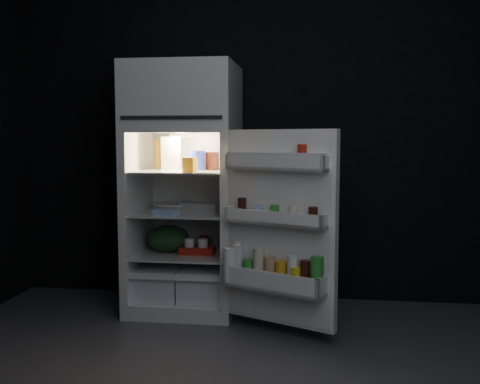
# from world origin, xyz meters

# --- Properties ---
(wall_back) EXTENTS (4.00, 0.00, 2.70)m
(wall_back) POSITION_xyz_m (0.00, 1.70, 1.35)
(wall_back) COLOR black
(wall_back) RESTS_ON ground
(wall_front) EXTENTS (4.00, 0.00, 2.70)m
(wall_front) POSITION_xyz_m (0.00, -1.70, 1.35)
(wall_front) COLOR black
(wall_front) RESTS_ON ground
(refrigerator) EXTENTS (0.76, 0.71, 1.78)m
(refrigerator) POSITION_xyz_m (-0.59, 1.32, 0.96)
(refrigerator) COLOR white
(refrigerator) RESTS_ON ground
(fridge_door) EXTENTS (0.73, 0.48, 1.22)m
(fridge_door) POSITION_xyz_m (0.13, 0.78, 0.68)
(fridge_door) COLOR white
(fridge_door) RESTS_ON ground
(milk_jug) EXTENTS (0.16, 0.16, 0.24)m
(milk_jug) POSITION_xyz_m (-0.68, 1.30, 1.15)
(milk_jug) COLOR white
(milk_jug) RESTS_ON refrigerator
(mayo_jar) EXTENTS (0.14, 0.14, 0.14)m
(mayo_jar) POSITION_xyz_m (-0.49, 1.30, 1.10)
(mayo_jar) COLOR #1D2E9F
(mayo_jar) RESTS_ON refrigerator
(jam_jar) EXTENTS (0.11, 0.11, 0.13)m
(jam_jar) POSITION_xyz_m (-0.39, 1.34, 1.09)
(jam_jar) COLOR black
(jam_jar) RESTS_ON refrigerator
(amber_bottle) EXTENTS (0.10, 0.10, 0.22)m
(amber_bottle) POSITION_xyz_m (-0.80, 1.41, 1.14)
(amber_bottle) COLOR gold
(amber_bottle) RESTS_ON refrigerator
(small_carton) EXTENTS (0.10, 0.09, 0.10)m
(small_carton) POSITION_xyz_m (-0.49, 1.05, 1.08)
(small_carton) COLOR orange
(small_carton) RESTS_ON refrigerator
(egg_carton) EXTENTS (0.32, 0.20, 0.07)m
(egg_carton) POSITION_xyz_m (-0.46, 1.25, 0.76)
(egg_carton) COLOR #9A978C
(egg_carton) RESTS_ON refrigerator
(pie) EXTENTS (0.28, 0.28, 0.04)m
(pie) POSITION_xyz_m (-0.68, 1.35, 0.75)
(pie) COLOR tan
(pie) RESTS_ON refrigerator
(flat_package) EXTENTS (0.19, 0.15, 0.04)m
(flat_package) POSITION_xyz_m (-0.66, 1.07, 0.75)
(flat_package) COLOR #94B2E5
(flat_package) RESTS_ON refrigerator
(wrapped_pkg) EXTENTS (0.14, 0.13, 0.05)m
(wrapped_pkg) POSITION_xyz_m (-0.37, 1.44, 0.75)
(wrapped_pkg) COLOR beige
(wrapped_pkg) RESTS_ON refrigerator
(produce_bag) EXTENTS (0.36, 0.32, 0.20)m
(produce_bag) POSITION_xyz_m (-0.71, 1.28, 0.52)
(produce_bag) COLOR #193815
(produce_bag) RESTS_ON refrigerator
(yogurt_tray) EXTENTS (0.25, 0.14, 0.05)m
(yogurt_tray) POSITION_xyz_m (-0.48, 1.23, 0.45)
(yogurt_tray) COLOR #A51E0E
(yogurt_tray) RESTS_ON refrigerator
(small_can_red) EXTENTS (0.10, 0.10, 0.09)m
(small_can_red) POSITION_xyz_m (-0.48, 1.46, 0.47)
(small_can_red) COLOR #A51E0E
(small_can_red) RESTS_ON refrigerator
(small_can_silver) EXTENTS (0.09, 0.09, 0.09)m
(small_can_silver) POSITION_xyz_m (-0.38, 1.42, 0.47)
(small_can_silver) COLOR silver
(small_can_silver) RESTS_ON refrigerator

